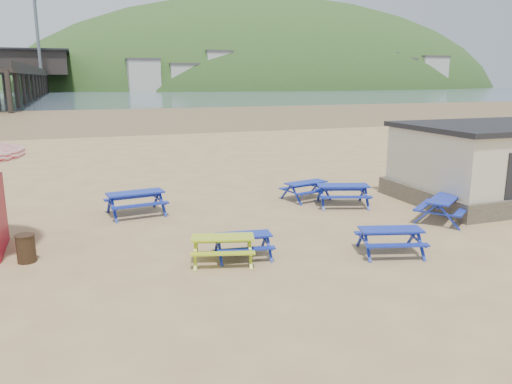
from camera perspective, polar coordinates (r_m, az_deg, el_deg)
name	(u,v)px	position (r m, az deg, el deg)	size (l,w,h in m)	color
ground	(265,231)	(16.55, 1.02, -4.53)	(400.00, 400.00, 0.00)	tan
wet_sand	(120,116)	(70.16, -15.30, 8.42)	(400.00, 400.00, 0.00)	brown
sea	(91,92)	(184.91, -18.35, 10.74)	(400.00, 400.00, 0.00)	#445561
picnic_table_blue_a	(136,203)	(18.98, -13.56, -1.27)	(2.24, 1.89, 0.86)	#17209B
picnic_table_blue_b	(343,195)	(20.07, 9.88, -0.36)	(2.41, 2.17, 0.84)	#17209B
picnic_table_blue_c	(306,191)	(20.87, 5.73, 0.15)	(2.06, 1.80, 0.75)	#17209B
picnic_table_blue_d	(243,245)	(14.19, -1.52, -6.12)	(1.76, 1.49, 0.67)	#17209B
picnic_table_blue_e	(390,241)	(14.94, 15.09, -5.44)	(2.10, 1.87, 0.74)	#17209B
picnic_table_blue_f	(443,209)	(18.86, 20.59, -1.88)	(2.54, 2.46, 0.83)	#17209B
picnic_table_yellow	(223,249)	(13.87, -3.81, -6.49)	(2.02, 1.79, 0.72)	#99CD11
litter_bin	(26,248)	(15.15, -24.80, -5.85)	(0.54, 0.54, 0.79)	#362616
amenity_block	(495,162)	(22.79, 25.61, 3.08)	(7.40, 5.40, 3.15)	#665B4C
pier	(34,76)	(193.39, -23.99, 11.99)	(24.00, 220.00, 39.29)	black
headland_town	(270,107)	(262.89, 1.62, 9.67)	(264.00, 144.00, 108.00)	#2D4C1E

